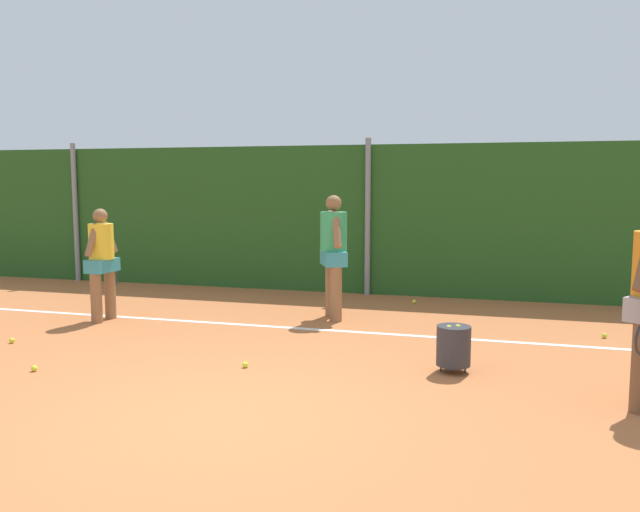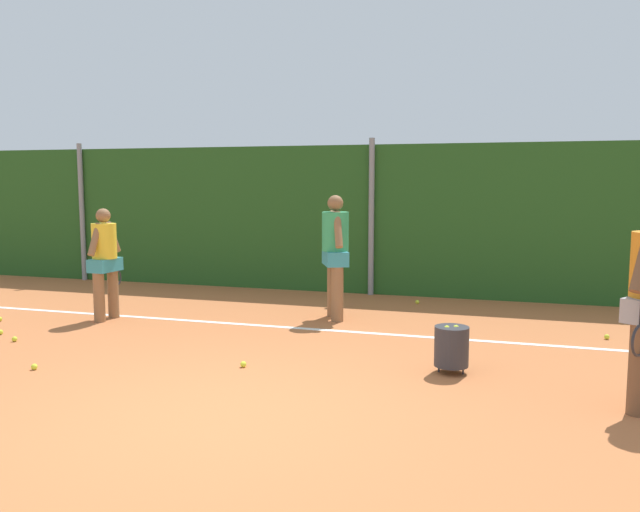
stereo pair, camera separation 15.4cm
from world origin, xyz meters
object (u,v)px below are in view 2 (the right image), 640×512
at_px(tennis_ball_4, 0,332).
at_px(tennis_ball_9, 15,339).
at_px(player_midcourt, 105,258).
at_px(tennis_ball_8, 34,367).
at_px(tennis_ball_5, 243,364).
at_px(tennis_ball_1, 0,319).
at_px(tennis_ball_6, 607,337).
at_px(tennis_ball_3, 417,302).
at_px(player_backcourt_far, 335,250).
at_px(ball_hopper, 451,346).

xyz_separation_m(tennis_ball_4, tennis_ball_9, (0.45, -0.25, 0.00)).
height_order(player_midcourt, tennis_ball_8, player_midcourt).
distance_m(tennis_ball_5, tennis_ball_9, 3.22).
bearing_deg(tennis_ball_1, tennis_ball_6, 9.54).
distance_m(player_midcourt, tennis_ball_9, 1.74).
height_order(tennis_ball_3, tennis_ball_4, same).
bearing_deg(player_midcourt, tennis_ball_4, 150.41).
bearing_deg(tennis_ball_9, player_midcourt, 77.38).
xyz_separation_m(tennis_ball_6, tennis_ball_8, (-6.05, -3.24, 0.00)).
relative_size(tennis_ball_3, tennis_ball_9, 1.00).
distance_m(tennis_ball_5, tennis_ball_6, 4.67).
xyz_separation_m(player_backcourt_far, tennis_ball_9, (-3.50, -2.49, -0.98)).
bearing_deg(tennis_ball_9, tennis_ball_4, 150.93).
relative_size(player_backcourt_far, tennis_ball_6, 27.41).
bearing_deg(tennis_ball_6, tennis_ball_4, -164.98).
distance_m(ball_hopper, tennis_ball_6, 2.72).
bearing_deg(tennis_ball_3, ball_hopper, -76.40).
bearing_deg(tennis_ball_4, tennis_ball_1, 133.48).
bearing_deg(tennis_ball_3, player_backcourt_far, -123.39).
bearing_deg(tennis_ball_6, tennis_ball_9, -162.23).
height_order(ball_hopper, tennis_ball_1, ball_hopper).
relative_size(player_midcourt, player_backcourt_far, 0.90).
height_order(player_backcourt_far, tennis_ball_6, player_backcourt_far).
bearing_deg(tennis_ball_8, tennis_ball_5, 19.36).
bearing_deg(tennis_ball_1, tennis_ball_9, -40.19).
height_order(player_midcourt, tennis_ball_4, player_midcourt).
distance_m(tennis_ball_3, tennis_ball_8, 5.98).
height_order(player_backcourt_far, tennis_ball_9, player_backcourt_far).
relative_size(player_backcourt_far, tennis_ball_4, 27.41).
bearing_deg(tennis_ball_4, tennis_ball_5, -7.06).
bearing_deg(tennis_ball_3, tennis_ball_9, -138.35).
xyz_separation_m(tennis_ball_4, tennis_ball_8, (1.56, -1.20, 0.00)).
xyz_separation_m(ball_hopper, tennis_ball_4, (-5.85, 0.02, -0.26)).
bearing_deg(tennis_ball_5, ball_hopper, 11.31).
distance_m(tennis_ball_1, tennis_ball_5, 4.43).
distance_m(tennis_ball_4, tennis_ball_5, 3.70).
bearing_deg(tennis_ball_9, tennis_ball_5, -3.61).
distance_m(tennis_ball_8, tennis_ball_9, 1.45).
bearing_deg(tennis_ball_3, player_midcourt, -148.76).
xyz_separation_m(tennis_ball_3, tennis_ball_9, (-4.49, -3.99, 0.00)).
height_order(tennis_ball_5, tennis_ball_6, same).
height_order(ball_hopper, tennis_ball_5, ball_hopper).
relative_size(ball_hopper, tennis_ball_1, 7.78).
relative_size(ball_hopper, tennis_ball_8, 7.78).
distance_m(tennis_ball_1, tennis_ball_9, 1.41).
bearing_deg(tennis_ball_1, tennis_ball_3, 28.97).
bearing_deg(tennis_ball_6, tennis_ball_8, -151.86).
bearing_deg(tennis_ball_5, player_backcourt_far, 83.96).
bearing_deg(ball_hopper, tennis_ball_3, 103.60).
relative_size(player_backcourt_far, tennis_ball_8, 27.41).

